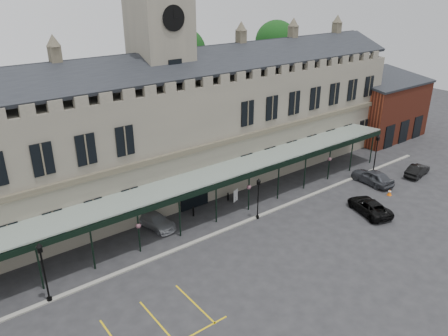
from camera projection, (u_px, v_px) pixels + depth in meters
ground at (268, 257)px, 36.16m from camera, size 140.00×140.00×0.00m
station_building at (166, 134)px, 45.19m from camera, size 60.00×10.36×17.30m
clock_tower at (162, 69)px, 42.62m from camera, size 5.60×5.60×24.80m
canopy at (214, 198)px, 40.65m from camera, size 50.00×4.10×4.30m
brick_annex at (381, 108)px, 62.96m from camera, size 12.40×8.36×9.23m
kerb at (227, 229)px, 40.15m from camera, size 60.00×0.40×0.12m
tree_behind_mid at (182, 53)px, 53.77m from camera, size 6.00×6.00×16.00m
tree_behind_right at (276, 43)px, 62.71m from camera, size 6.00×6.00×16.00m
lamp_post_left at (43, 267)px, 30.03m from camera, size 0.47×0.47×4.94m
lamp_post_mid at (258, 195)px, 41.05m from camera, size 0.40×0.40×4.23m
lamp_post_right at (376, 150)px, 50.85m from camera, size 0.46×0.46×4.81m
traffic_cone at (390, 192)px, 46.41m from camera, size 0.45×0.45×0.71m
sign_board at (236, 196)px, 45.07m from camera, size 0.73×0.31×1.30m
bollard_left at (193, 212)px, 42.27m from camera, size 0.17×0.17×0.98m
bollard_right at (228, 197)px, 45.33m from camera, size 0.15×0.15×0.85m
car_taxi at (155, 220)px, 40.39m from camera, size 2.72×4.83×1.32m
car_van at (369, 206)px, 42.78m from camera, size 3.70×5.48×1.39m
car_right_a at (372, 177)px, 48.92m from camera, size 2.22×4.99×1.67m
car_right_b at (417, 170)px, 50.93m from camera, size 4.34×2.08×1.37m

